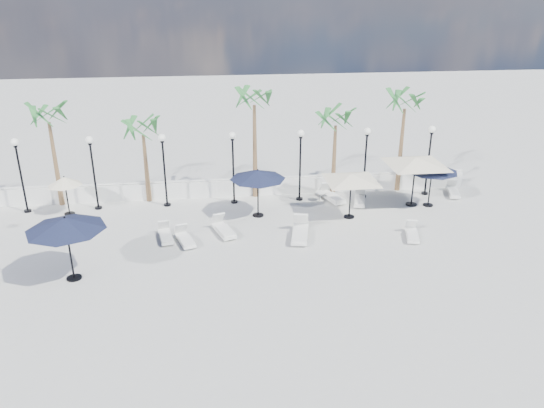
{
  "coord_description": "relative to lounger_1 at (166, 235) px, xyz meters",
  "views": [
    {
      "loc": [
        -1.08,
        -19.55,
        10.62
      ],
      "look_at": [
        1.54,
        2.44,
        1.5
      ],
      "focal_mm": 35.0,
      "sensor_mm": 36.0,
      "label": 1
    }
  ],
  "objects": [
    {
      "name": "lounger_4",
      "position": [
        6.07,
        -0.56,
        0.06
      ],
      "size": [
        1.13,
        2.24,
        0.8
      ],
      "rotation": [
        0.0,
        0.0,
        -0.22
      ],
      "color": "silver",
      "rests_on": "ground"
    },
    {
      "name": "lamppost_3",
      "position": [
        3.31,
        4.03,
        2.28
      ],
      "size": [
        0.36,
        0.36,
        3.84
      ],
      "color": "black",
      "rests_on": "ground"
    },
    {
      "name": "parasol_cream_sq_b",
      "position": [
        8.87,
        1.43,
        2.05
      ],
      "size": [
        4.89,
        4.89,
        2.45
      ],
      "color": "black",
      "rests_on": "ground"
    },
    {
      "name": "lamppost_0",
      "position": [
        -7.19,
        4.03,
        2.28
      ],
      "size": [
        0.36,
        0.36,
        3.84
      ],
      "color": "black",
      "rests_on": "ground"
    },
    {
      "name": "lounger_3",
      "position": [
        2.63,
        0.27,
        0.03
      ],
      "size": [
        1.17,
        1.98,
        0.71
      ],
      "rotation": [
        0.0,
        0.0,
        0.32
      ],
      "color": "silver",
      "rests_on": "ground"
    },
    {
      "name": "ground",
      "position": [
        3.31,
        -2.47,
        -0.21
      ],
      "size": [
        100.0,
        100.0,
        0.0
      ],
      "primitive_type": "plane",
      "color": "#AEADA8",
      "rests_on": "ground"
    },
    {
      "name": "side_table_1",
      "position": [
        -3.74,
        1.41,
        0.05
      ],
      "size": [
        0.45,
        0.45,
        0.43
      ],
      "color": "silver",
      "rests_on": "ground"
    },
    {
      "name": "parasol_cream_sq_a",
      "position": [
        12.52,
        2.62,
        2.38
      ],
      "size": [
        5.7,
        5.7,
        2.8
      ],
      "color": "black",
      "rests_on": "ground"
    },
    {
      "name": "lamppost_5",
      "position": [
        10.31,
        4.03,
        2.28
      ],
      "size": [
        0.36,
        0.36,
        3.84
      ],
      "color": "black",
      "rests_on": "ground"
    },
    {
      "name": "palm_0",
      "position": [
        -5.69,
        4.83,
        4.32
      ],
      "size": [
        2.6,
        2.6,
        5.5
      ],
      "color": "brown",
      "rests_on": "ground"
    },
    {
      "name": "parasol_navy_left",
      "position": [
        -3.34,
        -3.13,
        2.14
      ],
      "size": [
        3.02,
        3.02,
        2.67
      ],
      "color": "black",
      "rests_on": "ground"
    },
    {
      "name": "lounger_5",
      "position": [
        8.52,
        3.75,
        0.04
      ],
      "size": [
        1.2,
        2.07,
        0.74
      ],
      "rotation": [
        0.0,
        0.0,
        0.31
      ],
      "color": "silver",
      "rests_on": "ground"
    },
    {
      "name": "palm_1",
      "position": [
        -1.19,
        4.83,
        3.54
      ],
      "size": [
        2.6,
        2.6,
        4.7
      ],
      "color": "brown",
      "rests_on": "ground"
    },
    {
      "name": "lamppost_6",
      "position": [
        13.81,
        4.03,
        2.28
      ],
      "size": [
        0.36,
        0.36,
        3.84
      ],
      "color": "black",
      "rests_on": "ground"
    },
    {
      "name": "lounger_1",
      "position": [
        0.0,
        0.0,
        0.0
      ],
      "size": [
        0.85,
        1.75,
        0.63
      ],
      "rotation": [
        0.0,
        0.0,
        0.19
      ],
      "color": "silver",
      "rests_on": "ground"
    },
    {
      "name": "palm_3",
      "position": [
        8.81,
        4.83,
        3.74
      ],
      "size": [
        2.6,
        2.6,
        4.9
      ],
      "color": "brown",
      "rests_on": "ground"
    },
    {
      "name": "lounger_8",
      "position": [
        15.32,
        3.75,
        0.01
      ],
      "size": [
        0.99,
        1.81,
        0.65
      ],
      "rotation": [
        0.0,
        0.0,
        -0.27
      ],
      "color": "silver",
      "rests_on": "ground"
    },
    {
      "name": "lamppost_2",
      "position": [
        -0.19,
        4.03,
        2.28
      ],
      "size": [
        0.36,
        0.36,
        3.84
      ],
      "color": "black",
      "rests_on": "ground"
    },
    {
      "name": "lamppost_4",
      "position": [
        6.81,
        4.03,
        2.28
      ],
      "size": [
        0.36,
        0.36,
        3.84
      ],
      "color": "black",
      "rests_on": "ground"
    },
    {
      "name": "balustrade",
      "position": [
        3.31,
        5.03,
        0.26
      ],
      "size": [
        26.0,
        0.3,
        1.01
      ],
      "color": "silver",
      "rests_on": "ground"
    },
    {
      "name": "parasol_navy_right",
      "position": [
        13.36,
        2.43,
        1.87
      ],
      "size": [
        2.64,
        2.64,
        2.36
      ],
      "color": "black",
      "rests_on": "ground"
    },
    {
      "name": "lounger_7",
      "position": [
        11.14,
        -1.17,
        -0.01
      ],
      "size": [
        0.93,
        1.69,
        0.6
      ],
      "rotation": [
        0.0,
        0.0,
        -0.27
      ],
      "color": "silver",
      "rests_on": "ground"
    },
    {
      "name": "lamppost_1",
      "position": [
        -3.69,
        4.03,
        2.28
      ],
      "size": [
        0.36,
        0.36,
        3.84
      ],
      "color": "black",
      "rests_on": "ground"
    },
    {
      "name": "palm_4",
      "position": [
        12.51,
        4.83,
        4.52
      ],
      "size": [
        2.6,
        2.6,
        5.7
      ],
      "color": "brown",
      "rests_on": "ground"
    },
    {
      "name": "lounger_6",
      "position": [
        9.88,
        3.12,
        0.0
      ],
      "size": [
        1.0,
        1.76,
        0.63
      ],
      "rotation": [
        0.0,
        0.0,
        -0.29
      ],
      "color": "silver",
      "rests_on": "ground"
    },
    {
      "name": "lounger_2",
      "position": [
        0.89,
        -0.49,
        0.0
      ],
      "size": [
        1.03,
        1.77,
        0.63
      ],
      "rotation": [
        0.0,
        0.0,
        0.31
      ],
      "color": "silver",
      "rests_on": "ground"
    },
    {
      "name": "parasol_navy_mid",
      "position": [
        4.41,
        2.15,
        1.95
      ],
      "size": [
        2.75,
        2.75,
        2.46
      ],
      "color": "black",
      "rests_on": "ground"
    },
    {
      "name": "side_table_2",
      "position": [
        7.89,
        3.73,
        0.09
      ],
      "size": [
        0.51,
        0.51,
        0.5
      ],
      "color": "silver",
      "rests_on": "ground"
    },
    {
      "name": "parasol_cream_small",
      "position": [
        -5.0,
        3.46,
        1.53
      ],
      "size": [
        1.66,
        1.66,
        2.03
      ],
      "color": "black",
      "rests_on": "ground"
    },
    {
      "name": "palm_2",
      "position": [
        4.51,
        4.83,
        4.91
      ],
      "size": [
        2.6,
        2.6,
        6.1
      ],
      "color": "brown",
      "rests_on": "ground"
    }
  ]
}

